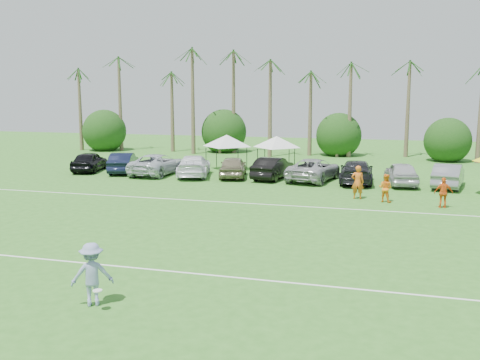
# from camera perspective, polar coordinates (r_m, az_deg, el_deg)

# --- Properties ---
(ground) EXTENTS (120.00, 120.00, 0.00)m
(ground) POSITION_cam_1_polar(r_m,az_deg,el_deg) (19.13, -20.51, -10.00)
(ground) COLOR #316F21
(ground) RESTS_ON ground
(field_lines) EXTENTS (80.00, 12.10, 0.01)m
(field_lines) POSITION_cam_1_polar(r_m,az_deg,el_deg) (25.72, -9.96, -4.66)
(field_lines) COLOR white
(field_lines) RESTS_ON ground
(palm_tree_0) EXTENTS (2.40, 2.40, 8.90)m
(palm_tree_0) POSITION_cam_1_polar(r_m,az_deg,el_deg) (61.97, -16.66, 10.07)
(palm_tree_0) COLOR brown
(palm_tree_0) RESTS_ON ground
(palm_tree_1) EXTENTS (2.40, 2.40, 9.90)m
(palm_tree_1) POSITION_cam_1_polar(r_m,az_deg,el_deg) (59.49, -12.55, 11.13)
(palm_tree_1) COLOR brown
(palm_tree_1) RESTS_ON ground
(palm_tree_2) EXTENTS (2.40, 2.40, 10.90)m
(palm_tree_2) POSITION_cam_1_polar(r_m,az_deg,el_deg) (57.35, -8.07, 12.20)
(palm_tree_2) COLOR brown
(palm_tree_2) RESTS_ON ground
(palm_tree_3) EXTENTS (2.40, 2.40, 11.90)m
(palm_tree_3) POSITION_cam_1_polar(r_m,az_deg,el_deg) (55.93, -4.23, 13.21)
(palm_tree_3) COLOR brown
(palm_tree_3) RESTS_ON ground
(palm_tree_4) EXTENTS (2.40, 2.40, 8.90)m
(palm_tree_4) POSITION_cam_1_polar(r_m,az_deg,el_deg) (54.58, -0.18, 10.62)
(palm_tree_4) COLOR brown
(palm_tree_4) RESTS_ON ground
(palm_tree_5) EXTENTS (2.40, 2.40, 9.90)m
(palm_tree_5) POSITION_cam_1_polar(r_m,az_deg,el_deg) (53.65, 4.02, 11.56)
(palm_tree_5) COLOR brown
(palm_tree_5) RESTS_ON ground
(palm_tree_6) EXTENTS (2.40, 2.40, 10.90)m
(palm_tree_6) POSITION_cam_1_polar(r_m,az_deg,el_deg) (53.02, 8.37, 12.45)
(palm_tree_6) COLOR brown
(palm_tree_6) RESTS_ON ground
(palm_tree_7) EXTENTS (2.40, 2.40, 11.90)m
(palm_tree_7) POSITION_cam_1_polar(r_m,az_deg,el_deg) (52.71, 12.82, 13.26)
(palm_tree_7) COLOR brown
(palm_tree_7) RESTS_ON ground
(palm_tree_8) EXTENTS (2.40, 2.40, 8.90)m
(palm_tree_8) POSITION_cam_1_polar(r_m,az_deg,el_deg) (52.54, 18.26, 10.23)
(palm_tree_8) COLOR brown
(palm_tree_8) RESTS_ON ground
(palm_tree_9) EXTENTS (2.40, 2.40, 9.90)m
(palm_tree_9) POSITION_cam_1_polar(r_m,az_deg,el_deg) (53.00, 23.81, 10.85)
(palm_tree_9) COLOR brown
(palm_tree_9) RESTS_ON ground
(bush_tree_0) EXTENTS (4.00, 4.00, 4.00)m
(bush_tree_0) POSITION_cam_1_polar(r_m,az_deg,el_deg) (61.43, -13.55, 4.90)
(bush_tree_0) COLOR brown
(bush_tree_0) RESTS_ON ground
(bush_tree_1) EXTENTS (4.00, 4.00, 4.00)m
(bush_tree_1) POSITION_cam_1_polar(r_m,az_deg,el_deg) (56.26, -1.86, 4.78)
(bush_tree_1) COLOR brown
(bush_tree_1) RESTS_ON ground
(bush_tree_2) EXTENTS (4.00, 4.00, 4.00)m
(bush_tree_2) POSITION_cam_1_polar(r_m,az_deg,el_deg) (53.87, 10.44, 4.44)
(bush_tree_2) COLOR brown
(bush_tree_2) RESTS_ON ground
(bush_tree_3) EXTENTS (4.00, 4.00, 4.00)m
(bush_tree_3) POSITION_cam_1_polar(r_m,az_deg,el_deg) (53.89, 21.10, 3.98)
(bush_tree_3) COLOR brown
(bush_tree_3) RESTS_ON ground
(sideline_player_a) EXTENTS (0.74, 0.50, 1.97)m
(sideline_player_a) POSITION_cam_1_polar(r_m,az_deg,el_deg) (31.99, 12.43, -0.23)
(sideline_player_a) COLOR orange
(sideline_player_a) RESTS_ON ground
(sideline_player_b) EXTENTS (0.96, 0.86, 1.61)m
(sideline_player_b) POSITION_cam_1_polar(r_m,az_deg,el_deg) (31.44, 15.25, -0.83)
(sideline_player_b) COLOR orange
(sideline_player_b) RESTS_ON ground
(sideline_player_c) EXTENTS (1.01, 0.52, 1.66)m
(sideline_player_c) POSITION_cam_1_polar(r_m,az_deg,el_deg) (30.78, 20.89, -1.29)
(sideline_player_c) COLOR orange
(sideline_player_c) RESTS_ON ground
(canopy_tent_left) EXTENTS (4.10, 4.10, 3.32)m
(canopy_tent_left) POSITION_cam_1_polar(r_m,az_deg,el_deg) (43.16, -1.42, 4.85)
(canopy_tent_left) COLOR black
(canopy_tent_left) RESTS_ON ground
(canopy_tent_right) EXTENTS (3.94, 3.94, 3.19)m
(canopy_tent_right) POSITION_cam_1_polar(r_m,az_deg,el_deg) (43.25, 3.93, 4.69)
(canopy_tent_right) COLOR black
(canopy_tent_right) RESTS_ON ground
(frisbee_player) EXTENTS (1.39, 1.19, 1.87)m
(frisbee_player) POSITION_cam_1_polar(r_m,az_deg,el_deg) (16.27, -15.50, -9.66)
(frisbee_player) COLOR #8390BA
(frisbee_player) RESTS_ON ground
(parked_car_0) EXTENTS (2.83, 4.94, 1.58)m
(parked_car_0) POSITION_cam_1_polar(r_m,az_deg,el_deg) (44.14, -15.76, 1.92)
(parked_car_0) COLOR black
(parked_car_0) RESTS_ON ground
(parked_car_1) EXTENTS (3.06, 5.08, 1.58)m
(parked_car_1) POSITION_cam_1_polar(r_m,az_deg,el_deg) (42.70, -12.33, 1.82)
(parked_car_1) COLOR black
(parked_car_1) RESTS_ON ground
(parked_car_2) EXTENTS (2.84, 5.79, 1.58)m
(parked_car_2) POSITION_cam_1_polar(r_m,az_deg,el_deg) (41.22, -8.80, 1.67)
(parked_car_2) COLOR silver
(parked_car_2) RESTS_ON ground
(parked_car_3) EXTENTS (3.53, 5.83, 1.58)m
(parked_car_3) POSITION_cam_1_polar(r_m,az_deg,el_deg) (40.03, -4.96, 1.52)
(parked_car_3) COLOR white
(parked_car_3) RESTS_ON ground
(parked_car_4) EXTENTS (2.83, 4.93, 1.58)m
(parked_car_4) POSITION_cam_1_polar(r_m,az_deg,el_deg) (39.37, -0.75, 1.43)
(parked_car_4) COLOR #7D7459
(parked_car_4) RESTS_ON ground
(parked_car_5) EXTENTS (2.37, 4.99, 1.58)m
(parked_car_5) POSITION_cam_1_polar(r_m,az_deg,el_deg) (38.76, 3.52, 1.29)
(parked_car_5) COLOR black
(parked_car_5) RESTS_ON ground
(parked_car_6) EXTENTS (3.64, 6.08, 1.58)m
(parked_car_6) POSITION_cam_1_polar(r_m,az_deg,el_deg) (38.25, 7.87, 1.11)
(parked_car_6) COLOR #9FA0A2
(parked_car_6) RESTS_ON ground
(parked_car_7) EXTENTS (2.47, 5.55, 1.58)m
(parked_car_7) POSITION_cam_1_polar(r_m,az_deg,el_deg) (37.73, 12.30, 0.88)
(parked_car_7) COLOR black
(parked_car_7) RESTS_ON ground
(parked_car_8) EXTENTS (2.48, 4.85, 1.58)m
(parked_car_8) POSITION_cam_1_polar(r_m,az_deg,el_deg) (37.62, 16.81, 0.67)
(parked_car_8) COLOR #B7B7BA
(parked_car_8) RESTS_ON ground
(parked_car_9) EXTENTS (2.54, 5.03, 1.58)m
(parked_car_9) POSITION_cam_1_polar(r_m,az_deg,el_deg) (37.72, 21.33, 0.46)
(parked_car_9) COLOR gray
(parked_car_9) RESTS_ON ground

